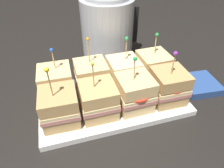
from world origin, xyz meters
TOP-DOWN VIEW (x-y plane):
  - ground_plane at (0.00, 0.00)m, footprint 6.00×6.00m
  - serving_platter at (0.00, 0.00)m, footprint 0.43×0.24m
  - sandwich_front_far_left at (-0.15, -0.05)m, footprint 0.10×0.10m
  - sandwich_front_center_left at (-0.05, -0.05)m, footprint 0.10×0.10m
  - sandwich_front_center_right at (0.05, -0.05)m, footprint 0.10×0.10m
  - sandwich_front_far_right at (0.15, -0.05)m, footprint 0.10×0.10m
  - sandwich_back_far_left at (-0.15, 0.05)m, footprint 0.10×0.10m
  - sandwich_back_center_left at (-0.05, 0.05)m, footprint 0.10×0.10m
  - sandwich_back_center_right at (0.05, 0.05)m, footprint 0.10×0.10m
  - sandwich_back_far_right at (0.15, 0.05)m, footprint 0.10×0.10m
  - kettle_steel at (0.06, 0.27)m, footprint 0.22×0.20m
  - napkin_stack at (0.30, -0.01)m, footprint 0.12×0.12m

SIDE VIEW (x-z plane):
  - ground_plane at x=0.00m, z-range 0.00..0.00m
  - serving_platter at x=0.00m, z-range 0.00..0.02m
  - napkin_stack at x=0.30m, z-range 0.00..0.02m
  - sandwich_front_center_left at x=-0.05m, z-range -0.02..0.15m
  - sandwich_front_far_left at x=-0.15m, z-range -0.02..0.15m
  - sandwich_back_center_right at x=0.05m, z-range -0.02..0.15m
  - sandwich_back_far_left at x=-0.15m, z-range -0.01..0.15m
  - sandwich_back_far_right at x=0.15m, z-range -0.02..0.15m
  - sandwich_front_far_right at x=0.15m, z-range -0.02..0.15m
  - sandwich_back_center_left at x=-0.05m, z-range -0.02..0.15m
  - sandwich_front_center_right at x=0.05m, z-range -0.01..0.15m
  - kettle_steel at x=0.06m, z-range -0.01..0.25m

